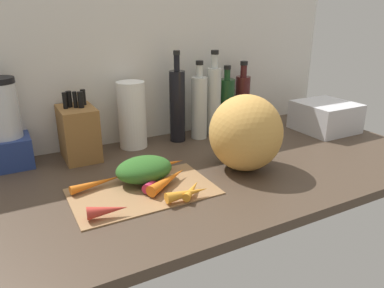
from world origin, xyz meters
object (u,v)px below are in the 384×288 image
winter_squash (246,133)px  bottle_4 (242,100)px  carrot_2 (108,210)px  carrot_6 (98,182)px  carrot_5 (155,181)px  bottle_2 (214,100)px  cutting_board (143,191)px  paper_towel_roll (132,115)px  carrot_3 (188,193)px  dish_rack (325,117)px  bottle_1 (199,107)px  carrot_0 (161,165)px  bottle_3 (226,104)px  carrot_4 (192,190)px  knife_block (79,132)px  blender_appliance (5,130)px  carrot_1 (168,180)px  bottle_0 (177,105)px

winter_squash → bottle_4: size_ratio=0.85×
carrot_2 → carrot_6: bearing=83.3°
carrot_5 → bottle_2: bottle_2 is taller
cutting_board → paper_towel_roll: 40.88cm
carrot_3 → dish_rack: (82.47, 28.04, 3.86)cm
cutting_board → carrot_5: size_ratio=3.46×
paper_towel_roll → bottle_1: size_ratio=0.80×
carrot_5 → bottle_2: (41.29, 34.34, 12.69)cm
bottle_2 → carrot_0: bearing=-144.3°
carrot_0 → carrot_5: 11.06cm
bottle_3 → dish_rack: bottle_3 is taller
carrot_4 → carrot_6: carrot_6 is taller
knife_block → blender_appliance: size_ratio=0.80×
carrot_3 → carrot_6: size_ratio=0.77×
carrot_0 → winter_squash: size_ratio=0.64×
cutting_board → carrot_1: (7.68, -0.73, 2.11)cm
knife_block → blender_appliance: 23.05cm
dish_rack → paper_towel_roll: bearing=166.0°
carrot_0 → carrot_3: carrot_0 is taller
carrot_3 → bottle_1: size_ratio=0.41×
cutting_board → carrot_3: (8.96, -10.66, 1.95)cm
carrot_3 → bottle_4: size_ratio=0.44×
carrot_2 → carrot_0: bearing=39.8°
carrot_5 → knife_block: bearing=111.9°
carrot_3 → bottle_4: (53.09, 49.15, 9.94)cm
bottle_4 → bottle_0: bearing=-175.3°
carrot_1 → bottle_4: size_ratio=0.60×
carrot_3 → carrot_4: (2.44, 1.96, -0.34)cm
carrot_5 → knife_block: 38.04cm
winter_squash → blender_appliance: (-68.33, 39.08, 0.47)cm
carrot_5 → dish_rack: dish_rack is taller
bottle_0 → bottle_2: bearing=-1.8°
carrot_1 → knife_block: 40.95cm
carrot_4 → bottle_0: bearing=68.7°
carrot_4 → carrot_1: bearing=115.0°
carrot_6 → knife_block: 28.24cm
carrot_3 → paper_towel_roll: (1.63, 48.22, 10.26)cm
carrot_6 → blender_appliance: blender_appliance is taller
carrot_3 → winter_squash: winter_squash is taller
carrot_2 → dish_rack: (104.51, 26.78, 3.74)cm
winter_squash → blender_appliance: blender_appliance is taller
carrot_4 → carrot_5: (-7.40, 9.62, 0.29)cm
bottle_3 → bottle_2: bearing=-165.1°
bottle_2 → dish_rack: 50.25cm
bottle_2 → bottle_1: bearing=-176.5°
bottle_3 → bottle_0: bearing=-176.5°
bottle_3 → carrot_4: bearing=-132.0°
carrot_0 → carrot_2: carrot_0 is taller
carrot_1 → bottle_0: bearing=60.0°
carrot_0 → paper_towel_roll: paper_towel_roll is taller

